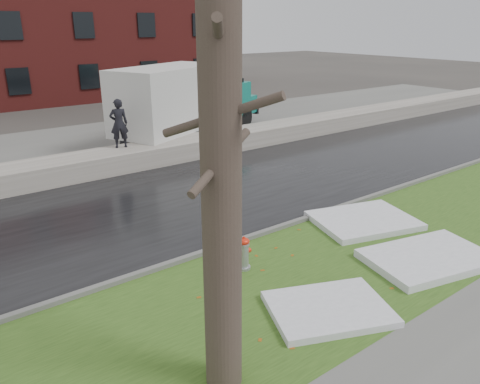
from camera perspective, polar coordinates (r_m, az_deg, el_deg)
ground at (r=11.40m, az=5.59°, el=-7.20°), size 120.00×120.00×0.00m
verge at (r=10.63m, az=10.20°, el=-9.49°), size 60.00×4.50×0.04m
road at (r=14.72m, az=-6.29°, el=-0.73°), size 60.00×7.00×0.03m
parking_lot at (r=22.15m, az=-17.80°, el=5.52°), size 60.00×9.00×0.03m
curb at (r=12.05m, az=2.38°, el=-5.20°), size 60.00×0.15×0.14m
snowbank at (r=18.18m, az=-13.22°, el=4.09°), size 60.00×1.60×0.75m
brick_building at (r=38.44m, az=-24.92°, el=17.98°), size 26.00×12.00×10.00m
bg_tree_right at (r=38.93m, az=-0.96°, el=17.26°), size 1.40×1.62×6.50m
fire_hydrant at (r=10.34m, az=0.43°, el=-7.28°), size 0.38×0.33×0.78m
tree at (r=6.01m, az=-2.33°, el=3.13°), size 1.33×1.53×6.78m
box_truck at (r=21.67m, az=-6.79°, el=10.92°), size 10.13×5.72×3.45m
worker at (r=18.07m, az=-14.55°, el=8.10°), size 0.75×0.59×1.82m
snow_patch_near at (r=13.17m, az=14.83°, el=-3.37°), size 3.06×2.66×0.16m
snow_patch_far at (r=9.23m, az=10.76°, el=-13.82°), size 2.65×2.33×0.14m
snow_patch_side at (r=11.60m, az=21.98°, el=-7.47°), size 3.14×2.40×0.18m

